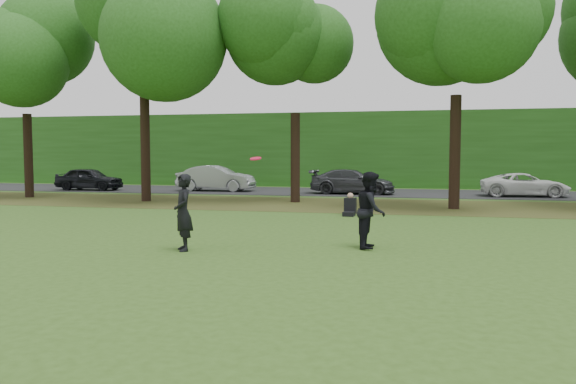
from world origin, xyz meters
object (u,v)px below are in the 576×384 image
object	(u,v)px
player_left	(183,212)
player_right	(371,210)
frisbee	(256,159)
seated_person	(350,207)

from	to	relation	value
player_left	player_right	distance (m)	4.46
player_left	frisbee	size ratio (longest dim) A/B	5.73
player_right	seated_person	size ratio (longest dim) A/B	2.22
player_left	seated_person	bearing A→B (deg)	126.32
player_right	seated_person	distance (m)	7.09
frisbee	seated_person	xyz separation A→B (m)	(1.26, 7.88, -1.85)
frisbee	player_right	bearing A→B (deg)	19.85
player_left	player_right	size ratio (longest dim) A/B	0.98
seated_person	player_left	bearing A→B (deg)	-106.53
frisbee	player_left	bearing A→B (deg)	-165.50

